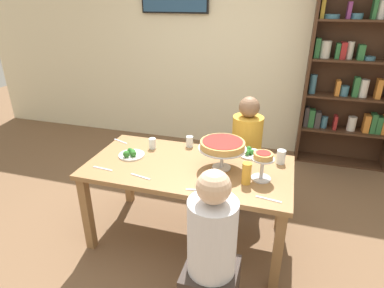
# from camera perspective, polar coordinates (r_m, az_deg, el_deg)

# --- Properties ---
(ground_plane) EXTENTS (12.00, 12.00, 0.00)m
(ground_plane) POSITION_cam_1_polar(r_m,az_deg,el_deg) (3.08, -0.56, -16.01)
(ground_plane) COLOR brown
(rear_partition) EXTENTS (8.00, 0.12, 2.80)m
(rear_partition) POSITION_cam_1_polar(r_m,az_deg,el_deg) (4.53, 8.00, 16.68)
(rear_partition) COLOR beige
(rear_partition) RESTS_ON ground_plane
(dining_table) EXTENTS (1.68, 0.86, 0.74)m
(dining_table) POSITION_cam_1_polar(r_m,az_deg,el_deg) (2.70, -0.61, -5.50)
(dining_table) COLOR olive
(dining_table) RESTS_ON ground_plane
(bookshelf) EXTENTS (1.10, 0.30, 2.21)m
(bookshelf) POSITION_cam_1_polar(r_m,az_deg,el_deg) (4.40, 26.73, 10.32)
(bookshelf) COLOR #422819
(bookshelf) RESTS_ON ground_plane
(diner_far_right) EXTENTS (0.34, 0.34, 1.15)m
(diner_far_right) POSITION_cam_1_polar(r_m,az_deg,el_deg) (3.35, 9.43, -2.63)
(diner_far_right) COLOR #382D28
(diner_far_right) RESTS_ON ground_plane
(diner_near_right) EXTENTS (0.34, 0.34, 1.15)m
(diner_near_right) POSITION_cam_1_polar(r_m,az_deg,el_deg) (2.14, 3.42, -20.35)
(diner_near_right) COLOR #382D28
(diner_near_right) RESTS_ON ground_plane
(deep_dish_pizza_stand) EXTENTS (0.38, 0.38, 0.24)m
(deep_dish_pizza_stand) POSITION_cam_1_polar(r_m,az_deg,el_deg) (2.54, 5.41, -0.33)
(deep_dish_pizza_stand) COLOR silver
(deep_dish_pizza_stand) RESTS_ON dining_table
(personal_pizza_stand) EXTENTS (0.17, 0.17, 0.22)m
(personal_pizza_stand) POSITION_cam_1_polar(r_m,az_deg,el_deg) (2.45, 12.42, -2.99)
(personal_pizza_stand) COLOR silver
(personal_pizza_stand) RESTS_ON dining_table
(salad_plate_near_diner) EXTENTS (0.23, 0.23, 0.06)m
(salad_plate_near_diner) POSITION_cam_1_polar(r_m,az_deg,el_deg) (2.87, 10.28, -1.58)
(salad_plate_near_diner) COLOR white
(salad_plate_near_diner) RESTS_ON dining_table
(salad_plate_far_diner) EXTENTS (0.22, 0.22, 0.07)m
(salad_plate_far_diner) POSITION_cam_1_polar(r_m,az_deg,el_deg) (2.84, -10.77, -1.76)
(salad_plate_far_diner) COLOR white
(salad_plate_far_diner) RESTS_ON dining_table
(beer_glass_amber_tall) EXTENTS (0.07, 0.07, 0.17)m
(beer_glass_amber_tall) POSITION_cam_1_polar(r_m,az_deg,el_deg) (2.41, 9.65, -5.15)
(beer_glass_amber_tall) COLOR gold
(beer_glass_amber_tall) RESTS_ON dining_table
(water_glass_clear_near) EXTENTS (0.07, 0.07, 0.12)m
(water_glass_clear_near) POSITION_cam_1_polar(r_m,az_deg,el_deg) (2.77, 15.50, -2.21)
(water_glass_clear_near) COLOR white
(water_glass_clear_near) RESTS_ON dining_table
(water_glass_clear_far) EXTENTS (0.06, 0.06, 0.10)m
(water_glass_clear_far) POSITION_cam_1_polar(r_m,az_deg,el_deg) (2.95, -7.03, 0.10)
(water_glass_clear_far) COLOR white
(water_glass_clear_far) RESTS_ON dining_table
(water_glass_clear_spare) EXTENTS (0.07, 0.07, 0.10)m
(water_glass_clear_spare) POSITION_cam_1_polar(r_m,az_deg,el_deg) (2.97, -0.42, 0.45)
(water_glass_clear_spare) COLOR white
(water_glass_clear_spare) RESTS_ON dining_table
(cutlery_fork_near) EXTENTS (0.18, 0.05, 0.00)m
(cutlery_fork_near) POSITION_cam_1_polar(r_m,az_deg,el_deg) (2.53, -9.13, -5.72)
(cutlery_fork_near) COLOR silver
(cutlery_fork_near) RESTS_ON dining_table
(cutlery_knife_near) EXTENTS (0.17, 0.08, 0.00)m
(cutlery_knife_near) POSITION_cam_1_polar(r_m,az_deg,el_deg) (3.16, -12.54, 0.47)
(cutlery_knife_near) COLOR silver
(cutlery_knife_near) RESTS_ON dining_table
(cutlery_fork_far) EXTENTS (0.18, 0.03, 0.00)m
(cutlery_fork_far) POSITION_cam_1_polar(r_m,az_deg,el_deg) (2.70, -15.54, -4.21)
(cutlery_fork_far) COLOR silver
(cutlery_fork_far) RESTS_ON dining_table
(cutlery_knife_far) EXTENTS (0.18, 0.05, 0.00)m
(cutlery_knife_far) POSITION_cam_1_polar(r_m,az_deg,el_deg) (2.33, 1.12, -8.15)
(cutlery_knife_far) COLOR silver
(cutlery_knife_far) RESTS_ON dining_table
(cutlery_spare_fork) EXTENTS (0.18, 0.04, 0.00)m
(cutlery_spare_fork) POSITION_cam_1_polar(r_m,az_deg,el_deg) (2.30, 13.42, -9.50)
(cutlery_spare_fork) COLOR silver
(cutlery_spare_fork) RESTS_ON dining_table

